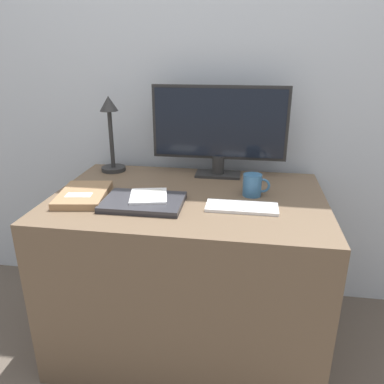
{
  "coord_description": "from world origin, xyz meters",
  "views": [
    {
      "loc": [
        0.24,
        -1.29,
        1.27
      ],
      "look_at": [
        0.03,
        0.01,
        0.77
      ],
      "focal_mm": 35.0,
      "sensor_mm": 36.0,
      "label": 1
    }
  ],
  "objects_px": {
    "monitor": "(219,128)",
    "laptop": "(143,202)",
    "notebook": "(83,195)",
    "desk_lamp": "(110,129)",
    "coffee_mug": "(253,185)",
    "ereader": "(149,196)",
    "keyboard": "(242,207)"
  },
  "relations": [
    {
      "from": "monitor",
      "to": "laptop",
      "type": "distance_m",
      "value": 0.52
    },
    {
      "from": "notebook",
      "to": "desk_lamp",
      "type": "bearing_deg",
      "value": 91.31
    },
    {
      "from": "monitor",
      "to": "desk_lamp",
      "type": "relative_size",
      "value": 1.71
    },
    {
      "from": "monitor",
      "to": "coffee_mug",
      "type": "xyz_separation_m",
      "value": [
        0.16,
        -0.24,
        -0.18
      ]
    },
    {
      "from": "ereader",
      "to": "desk_lamp",
      "type": "bearing_deg",
      "value": 126.77
    },
    {
      "from": "keyboard",
      "to": "coffee_mug",
      "type": "bearing_deg",
      "value": 75.17
    },
    {
      "from": "desk_lamp",
      "to": "notebook",
      "type": "height_order",
      "value": "desk_lamp"
    },
    {
      "from": "monitor",
      "to": "keyboard",
      "type": "height_order",
      "value": "monitor"
    },
    {
      "from": "monitor",
      "to": "coffee_mug",
      "type": "distance_m",
      "value": 0.34
    },
    {
      "from": "laptop",
      "to": "desk_lamp",
      "type": "bearing_deg",
      "value": 123.52
    },
    {
      "from": "notebook",
      "to": "coffee_mug",
      "type": "xyz_separation_m",
      "value": [
        0.67,
        0.14,
        0.03
      ]
    },
    {
      "from": "laptop",
      "to": "desk_lamp",
      "type": "xyz_separation_m",
      "value": [
        -0.27,
        0.4,
        0.2
      ]
    },
    {
      "from": "desk_lamp",
      "to": "coffee_mug",
      "type": "relative_size",
      "value": 3.28
    },
    {
      "from": "keyboard",
      "to": "desk_lamp",
      "type": "distance_m",
      "value": 0.77
    },
    {
      "from": "monitor",
      "to": "ereader",
      "type": "relative_size",
      "value": 3.35
    },
    {
      "from": "laptop",
      "to": "coffee_mug",
      "type": "bearing_deg",
      "value": 21.9
    },
    {
      "from": "monitor",
      "to": "notebook",
      "type": "xyz_separation_m",
      "value": [
        -0.51,
        -0.37,
        -0.21
      ]
    },
    {
      "from": "keyboard",
      "to": "notebook",
      "type": "height_order",
      "value": "notebook"
    },
    {
      "from": "laptop",
      "to": "ereader",
      "type": "distance_m",
      "value": 0.03
    },
    {
      "from": "keyboard",
      "to": "ereader",
      "type": "bearing_deg",
      "value": 179.02
    },
    {
      "from": "monitor",
      "to": "ereader",
      "type": "distance_m",
      "value": 0.49
    },
    {
      "from": "notebook",
      "to": "coffee_mug",
      "type": "distance_m",
      "value": 0.69
    },
    {
      "from": "laptop",
      "to": "coffee_mug",
      "type": "xyz_separation_m",
      "value": [
        0.41,
        0.17,
        0.03
      ]
    },
    {
      "from": "keyboard",
      "to": "notebook",
      "type": "xyz_separation_m",
      "value": [
        -0.63,
        0.01,
        0.01
      ]
    },
    {
      "from": "keyboard",
      "to": "laptop",
      "type": "relative_size",
      "value": 0.88
    },
    {
      "from": "keyboard",
      "to": "ereader",
      "type": "xyz_separation_m",
      "value": [
        -0.36,
        0.01,
        0.02
      ]
    },
    {
      "from": "monitor",
      "to": "keyboard",
      "type": "xyz_separation_m",
      "value": [
        0.12,
        -0.38,
        -0.22
      ]
    },
    {
      "from": "monitor",
      "to": "coffee_mug",
      "type": "height_order",
      "value": "monitor"
    },
    {
      "from": "notebook",
      "to": "monitor",
      "type": "bearing_deg",
      "value": 36.34
    },
    {
      "from": "keyboard",
      "to": "coffee_mug",
      "type": "xyz_separation_m",
      "value": [
        0.04,
        0.15,
        0.04
      ]
    },
    {
      "from": "keyboard",
      "to": "notebook",
      "type": "distance_m",
      "value": 0.63
    },
    {
      "from": "keyboard",
      "to": "ereader",
      "type": "relative_size",
      "value": 1.46
    }
  ]
}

